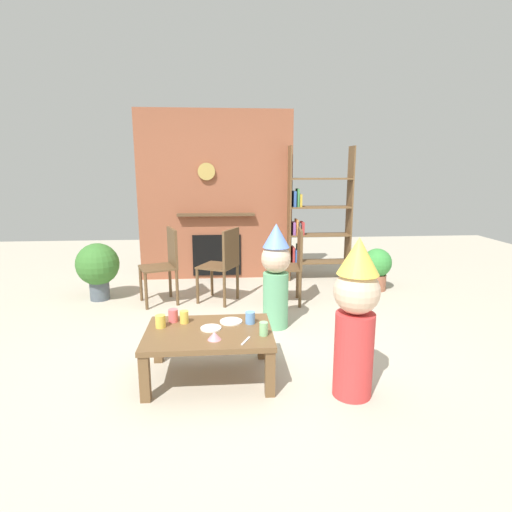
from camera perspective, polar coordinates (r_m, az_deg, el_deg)
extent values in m
plane|color=#BCB29E|center=(3.78, -1.82, -12.95)|extent=(12.00, 12.00, 0.00)
cube|color=#935138|center=(6.04, -5.57, 8.22)|extent=(2.20, 0.18, 2.40)
cube|color=black|center=(6.06, -5.42, 0.11)|extent=(0.70, 0.02, 0.60)
cube|color=brown|center=(5.92, -5.54, 5.71)|extent=(1.10, 0.10, 0.04)
cylinder|color=tan|center=(5.91, -6.85, 11.50)|extent=(0.24, 0.04, 0.24)
cube|color=brown|center=(5.94, 4.57, 5.75)|extent=(0.02, 0.28, 1.90)
cube|color=brown|center=(6.14, 12.75, 5.70)|extent=(0.02, 0.28, 1.90)
cube|color=brown|center=(6.14, 8.52, -0.77)|extent=(0.86, 0.28, 0.02)
cube|color=brown|center=(6.06, 8.64, 2.92)|extent=(0.86, 0.28, 0.02)
cube|color=brown|center=(6.01, 8.76, 6.69)|extent=(0.86, 0.28, 0.02)
cube|color=brown|center=(5.99, 8.89, 10.50)|extent=(0.86, 0.28, 0.02)
cube|color=#B23333|center=(6.04, 5.10, 0.27)|extent=(0.03, 0.20, 0.22)
cube|color=#3359A5|center=(6.05, 5.47, 0.07)|extent=(0.03, 0.20, 0.17)
cube|color=#3F8C4C|center=(6.05, 5.82, 0.43)|extent=(0.03, 0.20, 0.25)
cube|color=gold|center=(6.06, 6.15, 0.36)|extent=(0.03, 0.20, 0.23)
cube|color=#8C4C99|center=(5.97, 5.19, 3.84)|extent=(0.04, 0.20, 0.18)
cube|color=#D87F3F|center=(5.98, 5.59, 4.03)|extent=(0.03, 0.20, 0.22)
cube|color=#4C4C51|center=(5.99, 5.96, 3.81)|extent=(0.03, 0.20, 0.17)
cube|color=#B23333|center=(6.00, 6.38, 3.86)|extent=(0.04, 0.20, 0.18)
cube|color=#3359A5|center=(5.93, 5.27, 7.86)|extent=(0.04, 0.20, 0.22)
cube|color=#3F8C4C|center=(5.94, 5.74, 8.02)|extent=(0.03, 0.20, 0.25)
cube|color=gold|center=(5.95, 6.09, 7.65)|extent=(0.03, 0.20, 0.18)
cube|color=brown|center=(3.23, -6.54, -10.53)|extent=(0.96, 0.69, 0.04)
cube|color=brown|center=(3.08, -15.10, -15.96)|extent=(0.07, 0.07, 0.35)
cube|color=brown|center=(3.05, 1.93, -15.85)|extent=(0.07, 0.07, 0.35)
cube|color=brown|center=(3.62, -13.39, -11.51)|extent=(0.07, 0.07, 0.35)
cube|color=brown|center=(3.59, 0.82, -11.37)|extent=(0.07, 0.07, 0.35)
cylinder|color=#E5666B|center=(3.42, -11.36, -8.06)|extent=(0.08, 0.08, 0.10)
cylinder|color=#F2CC4C|center=(3.38, -9.89, -8.29)|extent=(0.07, 0.07, 0.10)
cylinder|color=#8CD18C|center=(3.10, 1.06, -10.01)|extent=(0.06, 0.06, 0.10)
cylinder|color=#669EE0|center=(3.32, -0.81, -8.51)|extent=(0.08, 0.08, 0.09)
cylinder|color=#F2CC4C|center=(3.33, -13.05, -8.77)|extent=(0.08, 0.08, 0.10)
cylinder|color=white|center=(3.25, -6.24, -9.87)|extent=(0.16, 0.16, 0.01)
cylinder|color=white|center=(3.37, -3.47, -9.00)|extent=(0.18, 0.18, 0.01)
cone|color=pink|center=(3.05, -5.76, -10.88)|extent=(0.10, 0.10, 0.06)
cube|color=silver|center=(3.02, -1.42, -11.61)|extent=(0.08, 0.14, 0.01)
cylinder|color=#D13838|center=(3.08, 13.30, -13.12)|extent=(0.28, 0.28, 0.62)
sphere|color=beige|center=(2.91, 13.74, -4.76)|extent=(0.32, 0.32, 0.32)
cone|color=#F2D14C|center=(2.85, 13.99, 0.03)|extent=(0.29, 0.29, 0.25)
cylinder|color=#66B27F|center=(4.22, 2.71, -6.10)|extent=(0.26, 0.26, 0.57)
sphere|color=beige|center=(4.10, 2.77, -0.33)|extent=(0.30, 0.30, 0.30)
cone|color=#668CE5|center=(4.06, 2.80, 2.85)|extent=(0.27, 0.27, 0.24)
cube|color=brown|center=(5.05, -13.40, -1.56)|extent=(0.51, 0.51, 0.02)
cube|color=brown|center=(5.03, -11.47, 1.24)|extent=(0.16, 0.39, 0.45)
cylinder|color=brown|center=(5.24, -15.61, -3.70)|extent=(0.04, 0.04, 0.43)
cylinder|color=brown|center=(4.90, -14.92, -4.76)|extent=(0.04, 0.04, 0.43)
cylinder|color=brown|center=(5.31, -11.77, -3.32)|extent=(0.04, 0.04, 0.43)
cylinder|color=brown|center=(4.97, -10.83, -4.34)|extent=(0.04, 0.04, 0.43)
cube|color=brown|center=(5.00, -5.34, -1.40)|extent=(0.54, 0.54, 0.02)
cube|color=brown|center=(4.87, -3.46, 1.09)|extent=(0.21, 0.37, 0.45)
cylinder|color=brown|center=(5.29, -6.11, -3.17)|extent=(0.04, 0.04, 0.43)
cylinder|color=brown|center=(4.99, -8.09, -4.17)|extent=(0.04, 0.04, 0.43)
cylinder|color=brown|center=(5.13, -2.57, -3.59)|extent=(0.04, 0.04, 0.43)
cylinder|color=brown|center=(4.82, -4.38, -4.65)|extent=(0.04, 0.04, 0.43)
cube|color=brown|center=(4.94, 3.89, -1.55)|extent=(0.44, 0.44, 0.02)
cube|color=brown|center=(4.90, 6.09, 1.12)|extent=(0.07, 0.40, 0.45)
cylinder|color=brown|center=(5.16, 1.75, -3.50)|extent=(0.04, 0.04, 0.43)
cylinder|color=brown|center=(4.81, 1.81, -4.65)|extent=(0.04, 0.04, 0.43)
cylinder|color=brown|center=(5.18, 5.74, -3.50)|extent=(0.04, 0.04, 0.43)
cylinder|color=brown|center=(4.83, 6.10, -4.65)|extent=(0.04, 0.04, 0.43)
cylinder|color=#9E5B42|center=(5.75, 16.22, -3.48)|extent=(0.26, 0.26, 0.21)
sphere|color=#3A903D|center=(5.69, 16.38, -0.90)|extent=(0.38, 0.38, 0.38)
cylinder|color=#4C5660|center=(5.48, -20.76, -4.46)|extent=(0.23, 0.23, 0.23)
sphere|color=#39732E|center=(5.40, -21.02, -1.06)|extent=(0.51, 0.51, 0.51)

